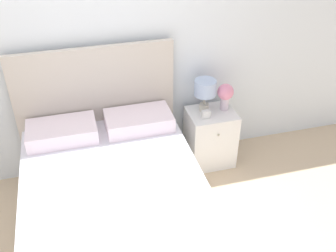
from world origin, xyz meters
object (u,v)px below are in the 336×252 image
object	(u,v)px
nightstand	(210,137)
flower_vase	(226,94)
table_lamp	(205,89)
alarm_clock	(206,114)
bed	(116,206)

from	to	relation	value
nightstand	flower_vase	xyz separation A→B (m)	(0.14, 0.03, 0.46)
nightstand	table_lamp	world-z (taller)	table_lamp
nightstand	alarm_clock	bearing A→B (deg)	-141.83
bed	alarm_clock	xyz separation A→B (m)	(0.98, 0.65, 0.31)
table_lamp	flower_vase	size ratio (longest dim) A/B	1.20
alarm_clock	flower_vase	bearing A→B (deg)	24.16
bed	nightstand	distance (m)	1.29
nightstand	table_lamp	bearing A→B (deg)	134.48
bed	table_lamp	world-z (taller)	bed
flower_vase	alarm_clock	world-z (taller)	flower_vase
table_lamp	alarm_clock	world-z (taller)	table_lamp
bed	table_lamp	distance (m)	1.37
flower_vase	table_lamp	bearing A→B (deg)	171.72
nightstand	table_lamp	size ratio (longest dim) A/B	1.81
table_lamp	flower_vase	bearing A→B (deg)	-8.28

